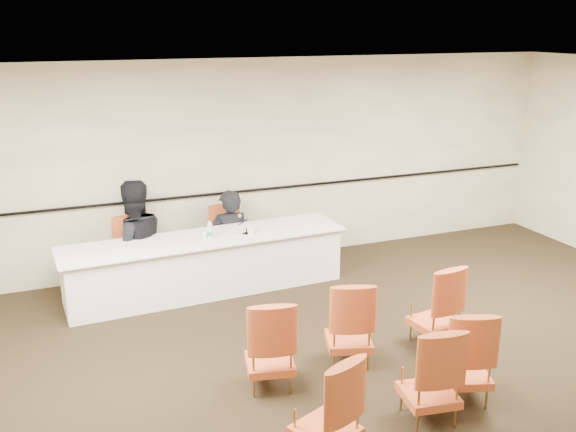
% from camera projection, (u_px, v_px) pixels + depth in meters
% --- Properties ---
extents(floor, '(10.00, 10.00, 0.00)m').
position_uv_depth(floor, '(384.00, 394.00, 6.23)').
color(floor, black).
rests_on(floor, ground).
extents(ceiling, '(10.00, 10.00, 0.00)m').
position_uv_depth(ceiling, '(400.00, 81.00, 5.36)').
color(ceiling, silver).
rests_on(ceiling, ground).
extents(wall_back, '(10.00, 0.04, 3.00)m').
position_uv_depth(wall_back, '(250.00, 163.00, 9.35)').
color(wall_back, '#B8AE90').
rests_on(wall_back, ground).
extents(wall_rail, '(9.80, 0.04, 0.03)m').
position_uv_depth(wall_rail, '(252.00, 190.00, 9.43)').
color(wall_rail, black).
rests_on(wall_rail, wall_back).
extents(panel_table, '(3.80, 1.04, 0.75)m').
position_uv_depth(panel_table, '(206.00, 264.00, 8.54)').
color(panel_table, white).
rests_on(panel_table, ground).
extents(panelist_main, '(0.62, 0.42, 1.68)m').
position_uv_depth(panelist_main, '(230.00, 246.00, 9.24)').
color(panelist_main, black).
rests_on(panelist_main, ground).
extents(panelist_main_chair, '(0.52, 0.52, 0.95)m').
position_uv_depth(panelist_main_chair, '(230.00, 240.00, 9.21)').
color(panelist_main_chair, '#D14B25').
rests_on(panelist_main_chair, ground).
extents(panelist_second, '(1.04, 0.87, 1.93)m').
position_uv_depth(panelist_second, '(134.00, 250.00, 8.66)').
color(panelist_second, black).
rests_on(panelist_second, ground).
extents(panelist_second_chair, '(0.52, 0.52, 0.95)m').
position_uv_depth(panelist_second_chair, '(135.00, 253.00, 8.67)').
color(panelist_second_chair, '#D14B25').
rests_on(panelist_second_chair, ground).
extents(papers, '(0.32, 0.25, 0.00)m').
position_uv_depth(papers, '(234.00, 233.00, 8.60)').
color(papers, white).
rests_on(papers, panel_table).
extents(microphone, '(0.15, 0.20, 0.25)m').
position_uv_depth(microphone, '(246.00, 225.00, 8.54)').
color(microphone, black).
rests_on(microphone, panel_table).
extents(water_bottle, '(0.08, 0.08, 0.23)m').
position_uv_depth(water_bottle, '(210.00, 230.00, 8.37)').
color(water_bottle, teal).
rests_on(water_bottle, panel_table).
extents(drinking_glass, '(0.07, 0.07, 0.10)m').
position_uv_depth(drinking_glass, '(204.00, 235.00, 8.38)').
color(drinking_glass, white).
rests_on(drinking_glass, panel_table).
extents(coffee_cup, '(0.10, 0.10, 0.14)m').
position_uv_depth(coffee_cup, '(251.00, 230.00, 8.53)').
color(coffee_cup, white).
rests_on(coffee_cup, panel_table).
extents(aud_chair_front_left, '(0.60, 0.60, 0.95)m').
position_uv_depth(aud_chair_front_left, '(270.00, 343.00, 6.25)').
color(aud_chair_front_left, '#D14B25').
rests_on(aud_chair_front_left, ground).
extents(aud_chair_front_mid, '(0.63, 0.63, 0.95)m').
position_uv_depth(aud_chair_front_mid, '(349.00, 321.00, 6.69)').
color(aud_chair_front_mid, '#D14B25').
rests_on(aud_chair_front_mid, ground).
extents(aud_chair_front_right, '(0.56, 0.56, 0.95)m').
position_uv_depth(aud_chair_front_right, '(436.00, 304.00, 7.10)').
color(aud_chair_front_right, '#D14B25').
rests_on(aud_chair_front_right, ground).
extents(aud_chair_back_left, '(0.65, 0.65, 0.95)m').
position_uv_depth(aud_chair_back_left, '(326.00, 407.00, 5.20)').
color(aud_chair_back_left, '#D14B25').
rests_on(aud_chair_back_left, ground).
extents(aud_chair_back_mid, '(0.57, 0.57, 0.95)m').
position_uv_depth(aud_chair_back_mid, '(430.00, 372.00, 5.72)').
color(aud_chair_back_mid, '#D14B25').
rests_on(aud_chair_back_mid, ground).
extents(aud_chair_back_right, '(0.64, 0.64, 0.95)m').
position_uv_depth(aud_chair_back_right, '(465.00, 354.00, 6.04)').
color(aud_chair_back_right, '#D14B25').
rests_on(aud_chair_back_right, ground).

